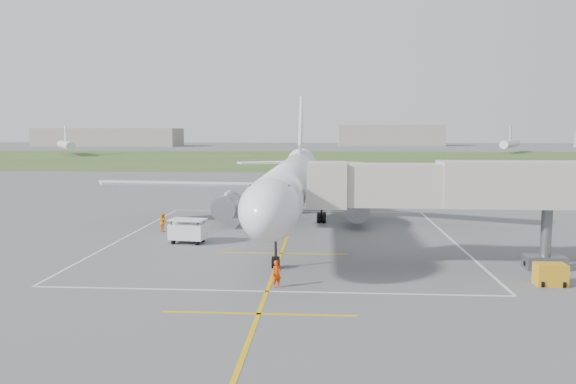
# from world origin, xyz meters

# --- Properties ---
(ground) EXTENTS (700.00, 700.00, 0.00)m
(ground) POSITION_xyz_m (0.00, 0.00, 0.00)
(ground) COLOR #565658
(ground) RESTS_ON ground
(grass_strip) EXTENTS (700.00, 120.00, 0.02)m
(grass_strip) POSITION_xyz_m (0.00, 130.00, 0.01)
(grass_strip) COLOR #385324
(grass_strip) RESTS_ON ground
(apron_markings) EXTENTS (28.20, 60.00, 0.01)m
(apron_markings) POSITION_xyz_m (0.00, -5.82, 0.01)
(apron_markings) COLOR gold
(apron_markings) RESTS_ON ground
(airliner) EXTENTS (38.93, 46.75, 13.52)m
(airliner) POSITION_xyz_m (-0.00, 0.75, 4.39)
(airliner) COLOR white
(airliner) RESTS_ON ground
(jet_bridge) EXTENTS (23.40, 5.00, 7.20)m
(jet_bridge) POSITION_xyz_m (15.72, -13.50, 4.74)
(jet_bridge) COLOR #A5A095
(jet_bridge) RESTS_ON ground
(gpu_unit) EXTENTS (1.78, 1.28, 1.32)m
(gpu_unit) POSITION_xyz_m (16.81, -17.54, 0.65)
(gpu_unit) COLOR orange
(gpu_unit) RESTS_ON ground
(baggage_cart) EXTENTS (3.09, 2.12, 2.00)m
(baggage_cart) POSITION_xyz_m (-7.96, -6.64, 1.02)
(baggage_cart) COLOR silver
(baggage_cart) RESTS_ON ground
(ramp_worker_nose) EXTENTS (0.71, 0.64, 1.62)m
(ramp_worker_nose) POSITION_xyz_m (0.50, -19.15, 0.81)
(ramp_worker_nose) COLOR #ED3E07
(ramp_worker_nose) RESTS_ON ground
(ramp_worker_wing) EXTENTS (0.97, 1.01, 1.65)m
(ramp_worker_wing) POSITION_xyz_m (-11.54, -1.48, 0.82)
(ramp_worker_wing) COLOR orange
(ramp_worker_wing) RESTS_ON ground
(distant_hangars) EXTENTS (345.00, 49.00, 12.00)m
(distant_hangars) POSITION_xyz_m (-16.15, 265.19, 5.17)
(distant_hangars) COLOR gray
(distant_hangars) RESTS_ON ground
(distant_aircraft) EXTENTS (188.71, 63.92, 8.85)m
(distant_aircraft) POSITION_xyz_m (-7.23, 166.50, 3.59)
(distant_aircraft) COLOR white
(distant_aircraft) RESTS_ON ground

